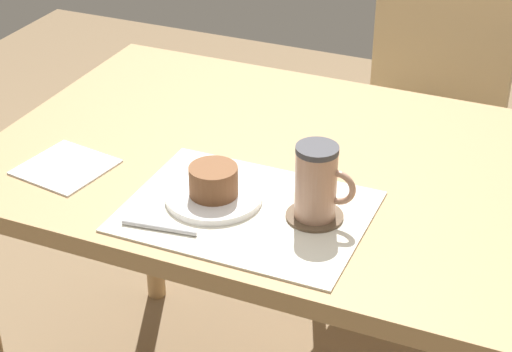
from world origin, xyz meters
TOP-DOWN VIEW (x-y plane):
  - dining_table at (0.00, 0.00)m, footprint 1.25×0.76m
  - wooden_chair at (0.04, 0.76)m, footprint 0.45×0.45m
  - placemat at (-0.05, -0.20)m, footprint 0.41×0.30m
  - pastry_plate at (-0.12, -0.19)m, footprint 0.17×0.17m
  - pastry at (-0.12, -0.19)m, footprint 0.08×0.08m
  - coffee_coaster at (0.06, -0.18)m, footprint 0.10×0.10m
  - coffee_mug at (0.06, -0.18)m, footprint 0.10×0.07m
  - teaspoon at (-0.16, -0.31)m, footprint 0.13×0.03m
  - paper_napkin at (-0.42, -0.20)m, footprint 0.17×0.17m

SIDE VIEW (x-z plane):
  - wooden_chair at x=0.04m, z-range 0.04..0.95m
  - dining_table at x=0.00m, z-range 0.28..1.01m
  - placemat at x=-0.05m, z-range 0.73..0.73m
  - paper_napkin at x=-0.42m, z-range 0.73..0.73m
  - coffee_coaster at x=0.06m, z-range 0.73..0.73m
  - teaspoon at x=-0.16m, z-range 0.73..0.74m
  - pastry_plate at x=-0.12m, z-range 0.73..0.74m
  - pastry at x=-0.12m, z-range 0.74..0.79m
  - coffee_mug at x=0.06m, z-range 0.73..0.86m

